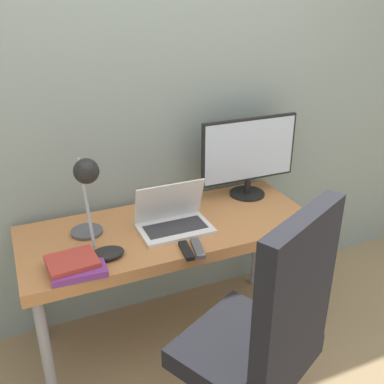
# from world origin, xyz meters

# --- Properties ---
(ground_plane) EXTENTS (12.00, 12.00, 0.00)m
(ground_plane) POSITION_xyz_m (0.00, 0.00, 0.00)
(ground_plane) COLOR #937A56
(wall_back) EXTENTS (8.00, 0.05, 2.60)m
(wall_back) POSITION_xyz_m (0.00, 0.67, 1.30)
(wall_back) COLOR gray
(wall_back) RESTS_ON ground_plane
(desk) EXTENTS (1.48, 0.61, 0.71)m
(desk) POSITION_xyz_m (0.00, 0.30, 0.64)
(desk) COLOR #B77542
(desk) RESTS_ON ground_plane
(laptop) EXTENTS (0.35, 0.23, 0.23)m
(laptop) POSITION_xyz_m (0.01, 0.27, 0.76)
(laptop) COLOR silver
(laptop) RESTS_ON desk
(monitor) EXTENTS (0.58, 0.20, 0.45)m
(monitor) POSITION_xyz_m (0.55, 0.48, 0.96)
(monitor) COLOR black
(monitor) RESTS_ON desk
(desk_lamp) EXTENTS (0.15, 0.31, 0.45)m
(desk_lamp) POSITION_xyz_m (-0.40, 0.26, 1.02)
(desk_lamp) COLOR #4C4C51
(desk_lamp) RESTS_ON desk
(office_chair) EXTENTS (0.64, 0.63, 1.16)m
(office_chair) POSITION_xyz_m (0.10, -0.47, 0.63)
(office_chair) COLOR black
(office_chair) RESTS_ON ground_plane
(book_stack) EXTENTS (0.25, 0.21, 0.05)m
(book_stack) POSITION_xyz_m (-0.50, 0.10, 0.74)
(book_stack) COLOR #753384
(book_stack) RESTS_ON desk
(tv_remote) EXTENTS (0.07, 0.16, 0.02)m
(tv_remote) POSITION_xyz_m (0.04, 0.04, 0.72)
(tv_remote) COLOR #4C4C51
(tv_remote) RESTS_ON desk
(media_remote) EXTENTS (0.06, 0.15, 0.02)m
(media_remote) POSITION_xyz_m (-0.02, 0.04, 0.72)
(media_remote) COLOR black
(media_remote) RESTS_ON desk
(game_controller) EXTENTS (0.15, 0.11, 0.04)m
(game_controller) POSITION_xyz_m (-0.36, 0.14, 0.73)
(game_controller) COLOR black
(game_controller) RESTS_ON desk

